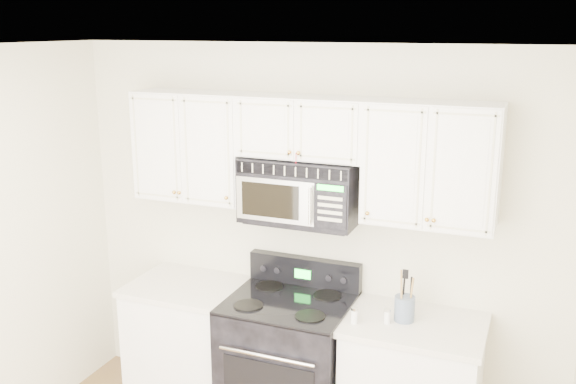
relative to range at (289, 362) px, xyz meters
The scene contains 8 objects.
room 1.63m from the range, 88.50° to the right, with size 3.51×3.51×2.61m.
base_cabinet_left 0.77m from the range, behind, with size 0.86×0.65×0.92m.
range is the anchor object (origin of this frame).
upper_cabinets 1.46m from the range, 78.13° to the left, with size 2.44×0.37×0.75m.
microwave 1.19m from the range, 80.83° to the left, with size 0.76×0.43×0.42m.
utensil_crock 0.93m from the range, ahead, with size 0.13×0.13×0.34m.
shaker_salt 0.70m from the range, 15.08° to the right, with size 0.04×0.04×0.11m.
shaker_pepper 0.83m from the range, ahead, with size 0.04×0.04×0.10m.
Camera 1 is at (1.42, -2.25, 2.71)m, focal length 40.00 mm.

